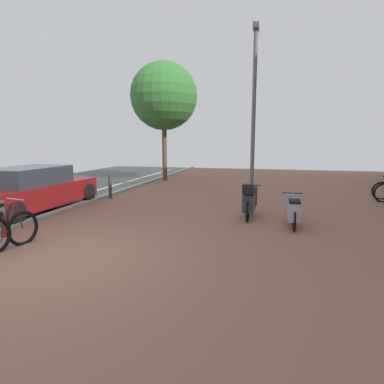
# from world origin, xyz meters

# --- Properties ---
(ground) EXTENTS (21.00, 40.00, 0.13)m
(ground) POSITION_xyz_m (1.43, 0.00, -0.02)
(ground) COLOR #202825
(bicycle_foreground) EXTENTS (0.76, 1.36, 1.11)m
(bicycle_foreground) POSITION_xyz_m (-1.34, 0.23, 0.40)
(bicycle_foreground) COLOR black
(bicycle_foreground) RESTS_ON ground
(scooter_near) EXTENTS (0.52, 1.71, 0.77)m
(scooter_near) POSITION_xyz_m (4.29, 3.38, 0.38)
(scooter_near) COLOR black
(scooter_near) RESTS_ON ground
(scooter_mid) EXTENTS (0.52, 1.73, 1.03)m
(scooter_mid) POSITION_xyz_m (3.16, 4.01, 0.46)
(scooter_mid) COLOR black
(scooter_mid) RESTS_ON ground
(parked_car_near) EXTENTS (1.88, 4.41, 1.34)m
(parked_car_near) POSITION_xyz_m (-3.38, 3.42, 0.64)
(parked_car_near) COLOR maroon
(parked_car_near) RESTS_ON ground
(lamp_post) EXTENTS (0.20, 0.52, 6.01)m
(lamp_post) POSITION_xyz_m (3.03, 6.93, 3.33)
(lamp_post) COLOR slate
(lamp_post) RESTS_ON ground
(street_tree) EXTENTS (3.48, 3.48, 6.15)m
(street_tree) POSITION_xyz_m (-1.86, 11.57, 4.40)
(street_tree) COLOR brown
(street_tree) RESTS_ON ground
(bollard_near) EXTENTS (0.12, 0.12, 0.81)m
(bollard_near) POSITION_xyz_m (-2.05, 0.92, 0.41)
(bollard_near) COLOR #38383D
(bollard_near) RESTS_ON ground
(bollard_far) EXTENTS (0.12, 0.12, 0.91)m
(bollard_far) POSITION_xyz_m (-2.05, 5.85, 0.46)
(bollard_far) COLOR #38383D
(bollard_far) RESTS_ON ground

